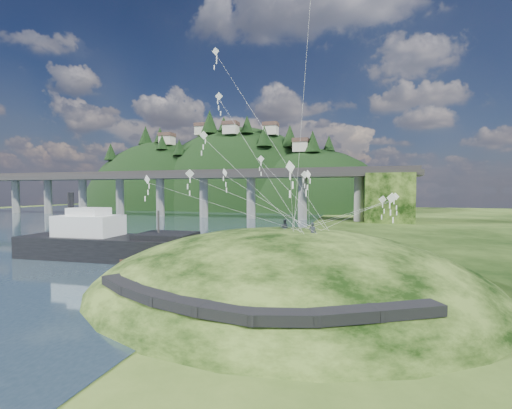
# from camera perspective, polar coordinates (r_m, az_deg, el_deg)

# --- Properties ---
(ground) EXTENTS (320.00, 320.00, 0.00)m
(ground) POSITION_cam_1_polar(r_m,az_deg,el_deg) (32.26, -10.14, -12.86)
(ground) COLOR black
(ground) RESTS_ON ground
(grass_hill) EXTENTS (36.00, 32.00, 13.00)m
(grass_hill) POSITION_cam_1_polar(r_m,az_deg,el_deg) (31.99, 5.03, -15.77)
(grass_hill) COLOR black
(grass_hill) RESTS_ON ground
(footpath) EXTENTS (22.29, 5.84, 0.83)m
(footpath) POSITION_cam_1_polar(r_m,az_deg,el_deg) (20.24, -3.39, -15.97)
(footpath) COLOR black
(footpath) RESTS_ON ground
(bridge) EXTENTS (160.00, 11.00, 15.00)m
(bridge) POSITION_cam_1_polar(r_m,az_deg,el_deg) (105.92, -5.98, 3.01)
(bridge) COLOR #2D2B2B
(bridge) RESTS_ON ground
(far_ridge) EXTENTS (153.00, 70.00, 94.50)m
(far_ridge) POSITION_cam_1_polar(r_m,az_deg,el_deg) (161.44, -4.50, -3.31)
(far_ridge) COLOR black
(far_ridge) RESTS_ON ground
(work_barge) EXTENTS (23.75, 7.74, 8.20)m
(work_barge) POSITION_cam_1_polar(r_m,az_deg,el_deg) (46.40, -23.32, -5.76)
(work_barge) COLOR black
(work_barge) RESTS_ON ground
(wooden_dock) EXTENTS (15.43, 4.26, 1.09)m
(wooden_dock) POSITION_cam_1_polar(r_m,az_deg,el_deg) (37.92, -12.23, -9.83)
(wooden_dock) COLOR #3B2418
(wooden_dock) RESTS_ON ground
(kite_flyers) EXTENTS (3.61, 2.74, 1.72)m
(kite_flyers) POSITION_cam_1_polar(r_m,az_deg,el_deg) (30.59, 6.40, -2.65)
(kite_flyers) COLOR #282D36
(kite_flyers) RESTS_ON ground
(kite_swarm) EXTENTS (20.59, 17.49, 21.55)m
(kite_swarm) POSITION_cam_1_polar(r_m,az_deg,el_deg) (31.95, 2.57, 10.43)
(kite_swarm) COLOR white
(kite_swarm) RESTS_ON ground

